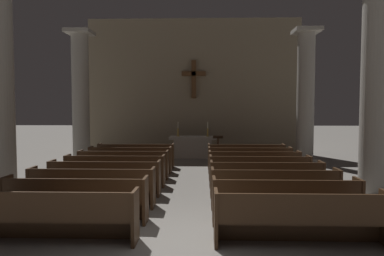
# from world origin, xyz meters

# --- Properties ---
(ground_plane) EXTENTS (80.00, 80.00, 0.00)m
(ground_plane) POSITION_xyz_m (0.00, 0.00, 0.00)
(ground_plane) COLOR gray
(pew_left_row_1) EXTENTS (2.97, 0.50, 0.95)m
(pew_left_row_1) POSITION_xyz_m (-2.16, -0.04, 0.48)
(pew_left_row_1) COLOR #422B19
(pew_left_row_1) RESTS_ON ground
(pew_left_row_2) EXTENTS (2.97, 0.50, 0.95)m
(pew_left_row_2) POSITION_xyz_m (-2.16, 1.08, 0.48)
(pew_left_row_2) COLOR #422B19
(pew_left_row_2) RESTS_ON ground
(pew_left_row_3) EXTENTS (2.97, 0.50, 0.95)m
(pew_left_row_3) POSITION_xyz_m (-2.16, 2.19, 0.48)
(pew_left_row_3) COLOR #422B19
(pew_left_row_3) RESTS_ON ground
(pew_left_row_4) EXTENTS (2.97, 0.50, 0.95)m
(pew_left_row_4) POSITION_xyz_m (-2.16, 3.30, 0.48)
(pew_left_row_4) COLOR #422B19
(pew_left_row_4) RESTS_ON ground
(pew_left_row_5) EXTENTS (2.97, 0.50, 0.95)m
(pew_left_row_5) POSITION_xyz_m (-2.16, 4.42, 0.48)
(pew_left_row_5) COLOR #422B19
(pew_left_row_5) RESTS_ON ground
(pew_left_row_6) EXTENTS (2.97, 0.50, 0.95)m
(pew_left_row_6) POSITION_xyz_m (-2.16, 5.53, 0.48)
(pew_left_row_6) COLOR #422B19
(pew_left_row_6) RESTS_ON ground
(pew_left_row_7) EXTENTS (2.97, 0.50, 0.95)m
(pew_left_row_7) POSITION_xyz_m (-2.16, 6.65, 0.48)
(pew_left_row_7) COLOR #422B19
(pew_left_row_7) RESTS_ON ground
(pew_left_row_8) EXTENTS (2.97, 0.50, 0.95)m
(pew_left_row_8) POSITION_xyz_m (-2.16, 7.76, 0.48)
(pew_left_row_8) COLOR #422B19
(pew_left_row_8) RESTS_ON ground
(pew_right_row_1) EXTENTS (2.97, 0.50, 0.95)m
(pew_right_row_1) POSITION_xyz_m (2.16, -0.04, 0.48)
(pew_right_row_1) COLOR #422B19
(pew_right_row_1) RESTS_ON ground
(pew_right_row_2) EXTENTS (2.97, 0.50, 0.95)m
(pew_right_row_2) POSITION_xyz_m (2.16, 1.08, 0.48)
(pew_right_row_2) COLOR #422B19
(pew_right_row_2) RESTS_ON ground
(pew_right_row_3) EXTENTS (2.97, 0.50, 0.95)m
(pew_right_row_3) POSITION_xyz_m (2.16, 2.19, 0.48)
(pew_right_row_3) COLOR #422B19
(pew_right_row_3) RESTS_ON ground
(pew_right_row_4) EXTENTS (2.97, 0.50, 0.95)m
(pew_right_row_4) POSITION_xyz_m (2.16, 3.30, 0.48)
(pew_right_row_4) COLOR #422B19
(pew_right_row_4) RESTS_ON ground
(pew_right_row_5) EXTENTS (2.97, 0.50, 0.95)m
(pew_right_row_5) POSITION_xyz_m (2.16, 4.42, 0.48)
(pew_right_row_5) COLOR #422B19
(pew_right_row_5) RESTS_ON ground
(pew_right_row_6) EXTENTS (2.97, 0.50, 0.95)m
(pew_right_row_6) POSITION_xyz_m (2.16, 5.53, 0.48)
(pew_right_row_6) COLOR #422B19
(pew_right_row_6) RESTS_ON ground
(pew_right_row_7) EXTENTS (2.97, 0.50, 0.95)m
(pew_right_row_7) POSITION_xyz_m (2.16, 6.65, 0.48)
(pew_right_row_7) COLOR #422B19
(pew_right_row_7) RESTS_ON ground
(pew_right_row_8) EXTENTS (2.97, 0.50, 0.95)m
(pew_right_row_8) POSITION_xyz_m (2.16, 7.76, 0.48)
(pew_right_row_8) COLOR #422B19
(pew_right_row_8) RESTS_ON ground
(column_right_nearest) EXTENTS (1.10, 1.10, 5.70)m
(column_right_nearest) POSITION_xyz_m (4.86, 3.10, 2.77)
(column_right_nearest) COLOR #ADA89E
(column_right_nearest) RESTS_ON ground
(column_left_second) EXTENTS (1.10, 1.10, 5.70)m
(column_left_second) POSITION_xyz_m (-4.86, 9.29, 2.77)
(column_left_second) COLOR #ADA89E
(column_left_second) RESTS_ON ground
(column_right_second) EXTENTS (1.10, 1.10, 5.70)m
(column_right_second) POSITION_xyz_m (4.86, 9.29, 2.77)
(column_right_second) COLOR #ADA89E
(column_right_second) RESTS_ON ground
(altar) EXTENTS (2.20, 0.90, 1.01)m
(altar) POSITION_xyz_m (0.00, 10.59, 0.53)
(altar) COLOR #BCB7AD
(altar) RESTS_ON ground
(candlestick_left) EXTENTS (0.16, 0.16, 0.69)m
(candlestick_left) POSITION_xyz_m (-0.70, 10.59, 1.23)
(candlestick_left) COLOR #B79338
(candlestick_left) RESTS_ON altar
(candlestick_right) EXTENTS (0.16, 0.16, 0.69)m
(candlestick_right) POSITION_xyz_m (0.70, 10.59, 1.23)
(candlestick_right) COLOR #B79338
(candlestick_right) RESTS_ON altar
(apse_with_cross) EXTENTS (10.90, 0.48, 6.91)m
(apse_with_cross) POSITION_xyz_m (0.00, 12.38, 3.46)
(apse_with_cross) COLOR gray
(apse_with_cross) RESTS_ON ground
(lectern) EXTENTS (0.44, 0.36, 1.15)m
(lectern) POSITION_xyz_m (1.13, 9.39, 0.55)
(lectern) COLOR #422B19
(lectern) RESTS_ON ground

